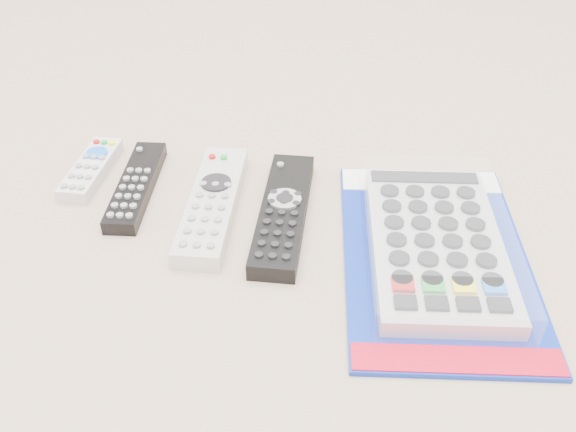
% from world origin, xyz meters
% --- Properties ---
extents(remote_small_grey, '(0.04, 0.13, 0.02)m').
position_xyz_m(remote_small_grey, '(-0.24, 0.03, 0.01)').
color(remote_small_grey, '#BBBBBE').
rests_on(remote_small_grey, ground).
extents(remote_slim_black, '(0.06, 0.18, 0.02)m').
position_xyz_m(remote_slim_black, '(-0.17, 0.01, 0.01)').
color(remote_slim_black, black).
rests_on(remote_slim_black, ground).
extents(remote_silver_dvd, '(0.08, 0.22, 0.02)m').
position_xyz_m(remote_silver_dvd, '(-0.06, -0.01, 0.01)').
color(remote_silver_dvd, '#BCBCC0').
rests_on(remote_silver_dvd, ground).
extents(remote_large_black, '(0.07, 0.22, 0.02)m').
position_xyz_m(remote_large_black, '(0.02, -0.01, 0.01)').
color(remote_large_black, black).
rests_on(remote_large_black, ground).
extents(jumbo_remote_packaged, '(0.25, 0.35, 0.04)m').
position_xyz_m(jumbo_remote_packaged, '(0.20, -0.04, 0.02)').
color(jumbo_remote_packaged, '#0D2899').
rests_on(jumbo_remote_packaged, ground).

